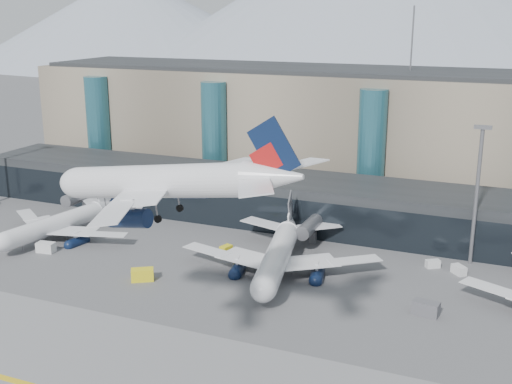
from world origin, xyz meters
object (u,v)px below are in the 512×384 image
at_px(lightmast_mid, 477,188).
at_px(veh_b, 226,249).
at_px(jet_parked_left, 67,216).
at_px(veh_c, 426,308).
at_px(hero_jet, 181,173).
at_px(veh_a, 46,247).
at_px(veh_d, 433,264).
at_px(veh_h, 142,275).
at_px(veh_g, 459,270).
at_px(jet_parked_mid, 280,244).

relative_size(lightmast_mid, veh_b, 10.71).
bearing_deg(jet_parked_left, veh_c, -86.98).
bearing_deg(hero_jet, jet_parked_left, 144.85).
height_order(hero_jet, jet_parked_left, hero_jet).
relative_size(veh_a, veh_d, 1.37).
relative_size(jet_parked_left, veh_h, 8.76).
distance_m(hero_jet, veh_d, 60.34).
xyz_separation_m(jet_parked_left, veh_g, (77.06, 9.59, -3.29)).
bearing_deg(veh_h, veh_a, 138.14).
relative_size(jet_parked_mid, veh_d, 15.14).
bearing_deg(jet_parked_left, lightmast_mid, -68.87).
bearing_deg(veh_h, veh_d, -2.57).
height_order(lightmast_mid, jet_parked_left, lightmast_mid).
relative_size(jet_parked_mid, veh_g, 14.07).
distance_m(lightmast_mid, veh_b, 47.53).
bearing_deg(veh_h, veh_g, -6.07).
relative_size(hero_jet, veh_b, 14.52).
bearing_deg(jet_parked_left, jet_parked_mid, -79.95).
relative_size(hero_jet, veh_a, 10.11).
height_order(lightmast_mid, veh_b, lightmast_mid).
height_order(jet_parked_left, veh_h, jet_parked_left).
height_order(veh_g, veh_h, veh_h).
xyz_separation_m(jet_parked_mid, veh_c, (27.12, -9.03, -3.52)).
bearing_deg(veh_d, veh_g, -48.68).
bearing_deg(veh_b, veh_a, 128.72).
bearing_deg(veh_g, veh_h, -106.64).
distance_m(lightmast_mid, hero_jet, 62.73).
relative_size(veh_g, veh_h, 0.71).
height_order(jet_parked_mid, veh_h, jet_parked_mid).
bearing_deg(jet_parked_mid, veh_d, -79.17).
distance_m(jet_parked_left, veh_a, 10.74).
distance_m(hero_jet, veh_h, 41.29).
relative_size(veh_b, veh_d, 0.95).
bearing_deg(veh_b, hero_jet, -144.75).
relative_size(lightmast_mid, veh_h, 6.73).
height_order(veh_d, veh_h, veh_h).
height_order(jet_parked_mid, veh_a, jet_parked_mid).
distance_m(lightmast_mid, veh_a, 81.17).
xyz_separation_m(hero_jet, jet_parked_left, (-48.90, 38.28, -22.60)).
distance_m(veh_d, veh_h, 51.85).
distance_m(hero_jet, veh_a, 60.04).
bearing_deg(veh_c, veh_a, -171.05).
distance_m(veh_b, veh_c, 41.17).
height_order(jet_parked_mid, veh_c, jet_parked_mid).
xyz_separation_m(lightmast_mid, veh_d, (-6.07, -4.80, -13.70)).
relative_size(lightmast_mid, hero_jet, 0.74).
bearing_deg(veh_c, jet_parked_mid, 169.67).
distance_m(jet_parked_left, veh_b, 35.01).
height_order(lightmast_mid, veh_h, lightmast_mid).
height_order(lightmast_mid, veh_d, lightmast_mid).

